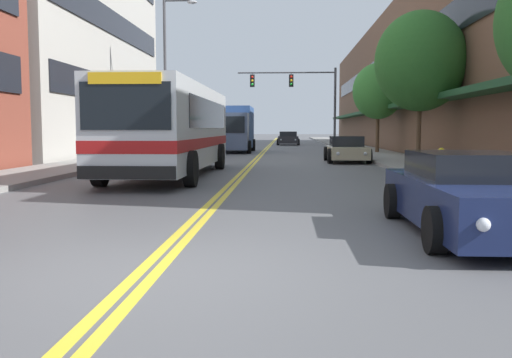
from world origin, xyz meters
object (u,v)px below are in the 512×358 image
car_charcoal_moving_lead (288,139)px  traffic_signal_mast (300,91)px  car_navy_parked_right_foreground (470,195)px  fire_hydrant (441,163)px  box_truck (234,129)px  street_lamp_left_far (169,65)px  street_tree_right_mid (421,61)px  car_slate_blue_parked_left_mid (189,144)px  street_tree_right_far (378,91)px  car_beige_parked_right_mid (347,150)px  city_bus (173,126)px

car_charcoal_moving_lead → traffic_signal_mast: size_ratio=0.59×
car_navy_parked_right_foreground → fire_hydrant: size_ratio=5.40×
box_truck → traffic_signal_mast: bearing=44.8°
box_truck → street_lamp_left_far: bearing=-115.5°
street_lamp_left_far → street_tree_right_mid: (12.18, -7.89, -0.77)m
fire_hydrant → car_navy_parked_right_foreground: bearing=-101.9°
car_charcoal_moving_lead → fire_hydrant: (4.19, -39.62, -0.01)m
car_slate_blue_parked_left_mid → car_charcoal_moving_lead: bearing=73.5°
street_tree_right_mid → street_lamp_left_far: bearing=147.1°
car_slate_blue_parked_left_mid → car_charcoal_moving_lead: (6.20, 21.00, -0.02)m
street_lamp_left_far → fire_hydrant: bearing=-55.1°
street_lamp_left_far → street_tree_right_far: bearing=14.6°
car_beige_parked_right_mid → fire_hydrant: car_beige_parked_right_mid is taller
city_bus → car_navy_parked_right_foreground: size_ratio=2.34×
car_navy_parked_right_foreground → traffic_signal_mast: size_ratio=0.65×
city_bus → street_lamp_left_far: bearing=102.0°
car_navy_parked_right_foreground → street_tree_right_far: bearing=84.0°
car_slate_blue_parked_left_mid → car_beige_parked_right_mid: size_ratio=1.13×
car_navy_parked_right_foreground → car_charcoal_moving_lead: 47.39m
car_charcoal_moving_lead → fire_hydrant: 39.84m
street_tree_right_far → fire_hydrant: size_ratio=6.07×
car_charcoal_moving_lead → street_tree_right_far: street_tree_right_far is taller
fire_hydrant → traffic_signal_mast: bearing=97.1°
car_slate_blue_parked_left_mid → fire_hydrant: (10.40, -18.62, -0.03)m
car_charcoal_moving_lead → street_lamp_left_far: bearing=-106.0°
city_bus → car_beige_parked_right_mid: city_bus is taller
car_slate_blue_parked_left_mid → traffic_signal_mast: size_ratio=0.64×
city_bus → car_beige_parked_right_mid: bearing=50.1°
box_truck → fire_hydrant: (7.92, -22.29, -0.98)m
fire_hydrant → street_tree_right_mid: bearing=81.6°
city_bus → car_navy_parked_right_foreground: city_bus is taller
city_bus → box_truck: size_ratio=1.65×
city_bus → car_beige_parked_right_mid: 10.58m
car_beige_parked_right_mid → box_truck: box_truck is taller
street_tree_right_mid → fire_hydrant: 8.82m
car_charcoal_moving_lead → traffic_signal_mast: 13.38m
car_slate_blue_parked_left_mid → street_tree_right_mid: (11.56, -10.74, 3.75)m
street_lamp_left_far → fire_hydrant: (11.02, -15.77, -4.55)m
traffic_signal_mast → street_tree_right_far: (4.55, -7.86, -0.55)m
car_beige_parked_right_mid → city_bus: bearing=-129.9°
city_bus → street_tree_right_mid: size_ratio=1.79×
car_charcoal_moving_lead → fire_hydrant: size_ratio=4.89×
car_charcoal_moving_lead → street_tree_right_far: (5.39, -20.65, 3.26)m
box_truck → street_tree_right_far: street_tree_right_far is taller
car_slate_blue_parked_left_mid → car_navy_parked_right_foreground: (8.78, -26.32, -0.05)m
city_bus → fire_hydrant: 8.81m
box_truck → traffic_signal_mast: traffic_signal_mast is taller
car_slate_blue_parked_left_mid → street_tree_right_far: street_tree_right_far is taller
street_tree_right_far → fire_hydrant: street_tree_right_far is taller
traffic_signal_mast → city_bus: bearing=-101.6°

